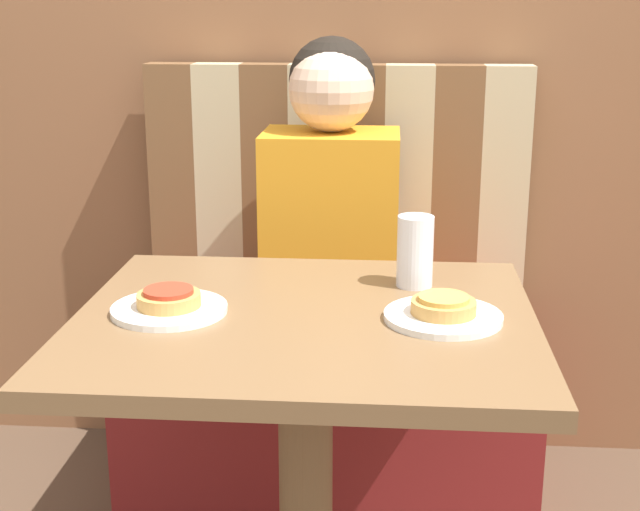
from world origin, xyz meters
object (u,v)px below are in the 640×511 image
plate_left (169,309)px  pizza_right (444,305)px  plate_right (443,317)px  drinking_cup (415,251)px  person (331,189)px  pizza_left (169,298)px

plate_left → pizza_right: size_ratio=1.82×
plate_right → drinking_cup: size_ratio=1.49×
person → drinking_cup: (0.20, -0.49, -0.02)m
pizza_left → person: bearing=70.4°
pizza_left → plate_right: bearing=0.0°
person → plate_right: 0.73m
plate_right → pizza_left: size_ratio=1.82×
person → pizza_right: person is taller
pizza_left → pizza_right: size_ratio=1.00×
drinking_cup → plate_left: bearing=-156.6°
plate_left → drinking_cup: 0.48m
person → drinking_cup: person is taller
person → plate_left: person is taller
person → pizza_left: bearing=-109.6°
person → pizza_right: 0.72m
plate_right → drinking_cup: (-0.05, 0.19, 0.06)m
plate_right → plate_left: bearing=180.0°
plate_left → drinking_cup: (0.44, 0.19, 0.06)m
plate_left → pizza_left: pizza_left is taller
plate_left → drinking_cup: drinking_cup is taller
plate_right → drinking_cup: bearing=103.7°
person → drinking_cup: bearing=-68.2°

